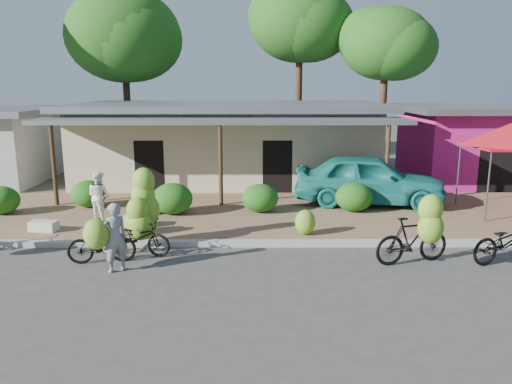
# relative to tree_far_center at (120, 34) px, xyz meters

# --- Properties ---
(ground) EXTENTS (100.00, 100.00, 0.00)m
(ground) POSITION_rel_tree_far_center_xyz_m (5.69, -16.11, -6.64)
(ground) COLOR #413E3C
(ground) RESTS_ON ground
(sidewalk) EXTENTS (60.00, 6.00, 0.12)m
(sidewalk) POSITION_rel_tree_far_center_xyz_m (5.69, -11.11, -6.58)
(sidewalk) COLOR #936A4F
(sidewalk) RESTS_ON ground
(curb) EXTENTS (60.00, 0.25, 0.15)m
(curb) POSITION_rel_tree_far_center_xyz_m (5.69, -14.11, -6.56)
(curb) COLOR #A8A399
(curb) RESTS_ON ground
(shop_main) EXTENTS (13.00, 8.50, 3.35)m
(shop_main) POSITION_rel_tree_far_center_xyz_m (5.69, -5.18, -4.91)
(shop_main) COLOR #C1B292
(shop_main) RESTS_ON ground
(shop_pink) EXTENTS (6.00, 6.00, 3.25)m
(shop_pink) POSITION_rel_tree_far_center_xyz_m (16.19, -5.12, -4.96)
(shop_pink) COLOR #BC1C7C
(shop_pink) RESTS_ON ground
(tree_far_center) EXTENTS (5.90, 5.84, 8.87)m
(tree_far_center) POSITION_rel_tree_far_center_xyz_m (0.00, 0.00, 0.00)
(tree_far_center) COLOR #442A1B
(tree_far_center) RESTS_ON ground
(tree_center_right) EXTENTS (5.29, 5.17, 9.35)m
(tree_center_right) POSITION_rel_tree_far_center_xyz_m (9.00, 0.50, 0.74)
(tree_center_right) COLOR #442A1B
(tree_center_right) RESTS_ON ground
(tree_near_right) EXTENTS (4.52, 4.35, 7.83)m
(tree_near_right) POSITION_rel_tree_far_center_xyz_m (13.00, -1.50, -0.49)
(tree_near_right) COLOR #442A1B
(tree_near_right) RESTS_ON ground
(hedge_0) EXTENTS (1.14, 1.02, 0.89)m
(hedge_0) POSITION_rel_tree_far_center_xyz_m (-1.17, -11.22, -6.07)
(hedge_0) COLOR #194F12
(hedge_0) RESTS_ON sidewalk
(hedge_1) EXTENTS (1.16, 1.04, 0.90)m
(hedge_1) POSITION_rel_tree_far_center_xyz_m (1.30, -10.32, -6.06)
(hedge_1) COLOR #194F12
(hedge_1) RESTS_ON sidewalk
(hedge_2) EXTENTS (1.27, 1.15, 0.99)m
(hedge_2) POSITION_rel_tree_far_center_xyz_m (4.24, -11.25, -6.02)
(hedge_2) COLOR #194F12
(hedge_2) RESTS_ON sidewalk
(hedge_3) EXTENTS (1.17, 1.05, 0.91)m
(hedge_3) POSITION_rel_tree_far_center_xyz_m (7.01, -11.00, -6.06)
(hedge_3) COLOR #194F12
(hedge_3) RESTS_ON sidewalk
(hedge_4) EXTENTS (1.19, 1.08, 0.93)m
(hedge_4) POSITION_rel_tree_far_center_xyz_m (10.03, -10.94, -6.05)
(hedge_4) COLOR #194F12
(hedge_4) RESTS_ON sidewalk
(hedge_5) EXTENTS (1.32, 1.19, 1.03)m
(hedge_5) POSITION_rel_tree_far_center_xyz_m (12.13, -10.23, -6.00)
(hedge_5) COLOR #194F12
(hedge_5) RESTS_ON sidewalk
(red_canopy) EXTENTS (3.50, 3.50, 2.86)m
(red_canopy) POSITION_rel_tree_far_center_xyz_m (14.85, -11.05, -4.02)
(red_canopy) COLOR #59595E
(red_canopy) RESTS_ON sidewalk
(bike_left) EXTENTS (1.64, 1.23, 1.26)m
(bike_left) POSITION_rel_tree_far_center_xyz_m (3.23, -15.49, -6.06)
(bike_left) COLOR black
(bike_left) RESTS_ON ground
(bike_center) EXTENTS (1.80, 1.30, 2.11)m
(bike_center) POSITION_rel_tree_far_center_xyz_m (3.97, -14.53, -5.82)
(bike_center) COLOR black
(bike_center) RESTS_ON ground
(bike_right) EXTENTS (1.97, 1.39, 1.80)m
(bike_right) POSITION_rel_tree_far_center_xyz_m (10.56, -15.55, -5.91)
(bike_right) COLOR black
(bike_right) RESTS_ON ground
(bike_far_right) EXTENTS (2.11, 1.33, 1.05)m
(bike_far_right) POSITION_rel_tree_far_center_xyz_m (12.80, -15.34, -6.11)
(bike_far_right) COLOR black
(bike_far_right) RESTS_ON ground
(loose_banana_a) EXTENTS (0.55, 0.47, 0.69)m
(loose_banana_a) POSITION_rel_tree_far_center_xyz_m (3.58, -13.49, -6.17)
(loose_banana_a) COLOR #7BBA2E
(loose_banana_a) RESTS_ON sidewalk
(loose_banana_b) EXTENTS (0.48, 0.41, 0.60)m
(loose_banana_b) POSITION_rel_tree_far_center_xyz_m (3.48, -13.29, -6.21)
(loose_banana_b) COLOR #7BBA2E
(loose_banana_b) RESTS_ON sidewalk
(loose_banana_c) EXTENTS (0.56, 0.48, 0.70)m
(loose_banana_c) POSITION_rel_tree_far_center_xyz_m (8.21, -13.49, -6.17)
(loose_banana_c) COLOR #7BBA2E
(loose_banana_c) RESTS_ON sidewalk
(sack_near) EXTENTS (0.86, 0.42, 0.30)m
(sack_near) POSITION_rel_tree_far_center_xyz_m (3.43, -12.62, -6.37)
(sack_near) COLOR silver
(sack_near) RESTS_ON sidewalk
(sack_far) EXTENTS (0.80, 0.50, 0.28)m
(sack_far) POSITION_rel_tree_far_center_xyz_m (0.91, -13.10, -6.38)
(sack_far) COLOR silver
(sack_far) RESTS_ON sidewalk
(vendor) EXTENTS (0.69, 0.65, 1.59)m
(vendor) POSITION_rel_tree_far_center_xyz_m (3.69, -15.89, -5.84)
(vendor) COLOR gray
(vendor) RESTS_ON ground
(bystander) EXTENTS (0.90, 0.84, 1.48)m
(bystander) POSITION_rel_tree_far_center_xyz_m (2.14, -11.91, -5.77)
(bystander) COLOR white
(bystander) RESTS_ON sidewalk
(teal_van) EXTENTS (5.27, 2.79, 1.71)m
(teal_van) POSITION_rel_tree_far_center_xyz_m (10.73, -9.91, -5.66)
(teal_van) COLOR #1C8076
(teal_van) RESTS_ON sidewalk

